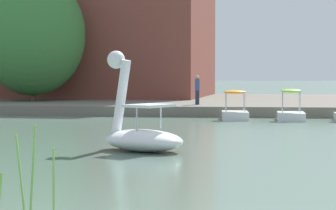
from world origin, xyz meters
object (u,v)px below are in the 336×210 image
swan_boat (141,132)px  person_on_path (197,90)px  pedal_boat_orange (235,111)px  tree_willow_overhanging (32,34)px  pedal_boat_lime (291,112)px

swan_boat → person_on_path: size_ratio=1.87×
pedal_boat_orange → tree_willow_overhanging: 15.94m
pedal_boat_orange → person_on_path: person_on_path is taller
tree_willow_overhanging → pedal_boat_lime: bearing=-27.8°
pedal_boat_orange → pedal_boat_lime: 2.75m
pedal_boat_orange → swan_boat: bearing=-101.1°
pedal_boat_orange → person_on_path: (-2.15, 4.01, 0.98)m
swan_boat → person_on_path: (0.53, 17.73, 0.83)m
pedal_boat_orange → pedal_boat_lime: pedal_boat_lime is taller
pedal_boat_orange → pedal_boat_lime: bearing=-5.2°
swan_boat → pedal_boat_lime: size_ratio=1.37×
pedal_boat_orange → tree_willow_overhanging: size_ratio=0.23×
swan_boat → pedal_boat_lime: bearing=68.1°
swan_boat → pedal_boat_orange: swan_boat is taller
swan_boat → tree_willow_overhanging: bearing=115.4°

